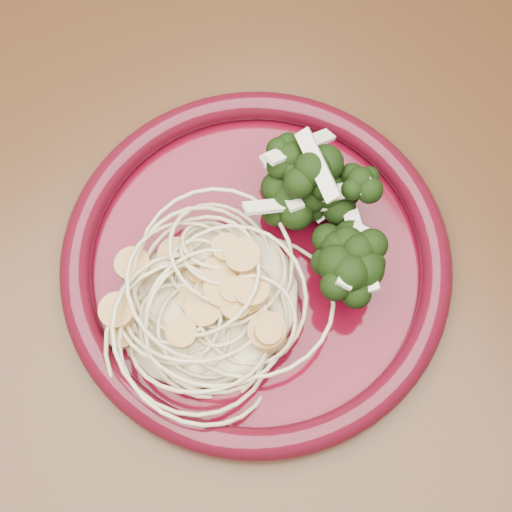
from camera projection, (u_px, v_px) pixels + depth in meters
name	position (u px, v px, depth m)	size (l,w,h in m)	color
dining_table	(162.00, 352.00, 0.62)	(1.20, 0.80, 0.75)	#472814
dinner_plate	(256.00, 261.00, 0.53)	(0.35, 0.35, 0.02)	#490512
spaghetti_pile	(209.00, 300.00, 0.51)	(0.14, 0.12, 0.03)	#CABD8B
scallop_cluster	(205.00, 283.00, 0.47)	(0.14, 0.14, 0.05)	tan
broccoli_pile	(312.00, 196.00, 0.52)	(0.09, 0.15, 0.05)	black
onion_garnish	(315.00, 175.00, 0.49)	(0.07, 0.10, 0.06)	beige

